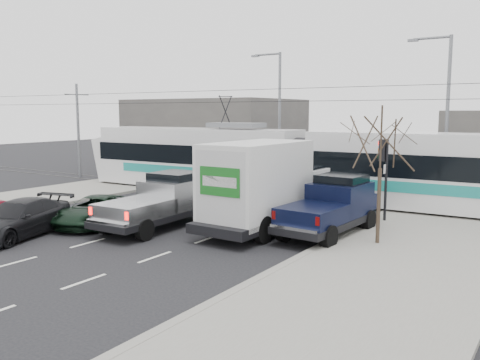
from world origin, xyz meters
The scene contains 16 objects.
ground centered at (0.00, 0.00, 0.00)m, with size 120.00×120.00×0.00m, color black.
sidewalk_right centered at (9.00, 0.00, 0.07)m, with size 6.00×60.00×0.15m, color gray.
sidewalk_left centered at (-12.00, 0.00, 0.07)m, with size 6.00×60.00×0.15m, color gray.
rails centered at (0.00, 10.00, 0.01)m, with size 60.00×1.60×0.03m, color #33302D.
building_left centered at (-14.00, 22.00, 3.00)m, with size 14.00×10.00×6.00m, color #635E59.
bare_tree centered at (7.60, 2.50, 3.79)m, with size 2.40×2.40×5.00m.
traffic_signal centered at (6.47, 6.50, 2.74)m, with size 0.44×0.44×3.60m.
street_lamp_near centered at (7.31, 14.00, 5.11)m, with size 2.38×0.25×9.00m.
street_lamp_far centered at (-4.19, 16.00, 5.11)m, with size 2.38×0.25×9.00m.
catenary centered at (0.00, 10.00, 3.88)m, with size 60.00×0.20×7.00m.
tram centered at (1.02, 9.75, 2.06)m, with size 28.58×4.00×5.81m.
silver_pickup centered at (-1.23, 0.79, 1.13)m, with size 2.46×6.35×2.27m.
box_truck centered at (2.75, 2.59, 1.83)m, with size 2.65×7.46×3.71m.
navy_pickup centered at (5.45, 3.37, 1.17)m, with size 2.48×5.73×2.36m.
green_car centered at (-3.90, -0.70, 0.63)m, with size 2.09×4.52×1.26m, color black.
dark_car centered at (-4.79, -3.80, 0.72)m, with size 2.02×4.97×1.44m, color black.
Camera 1 is at (13.35, -15.43, 4.92)m, focal length 38.00 mm.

